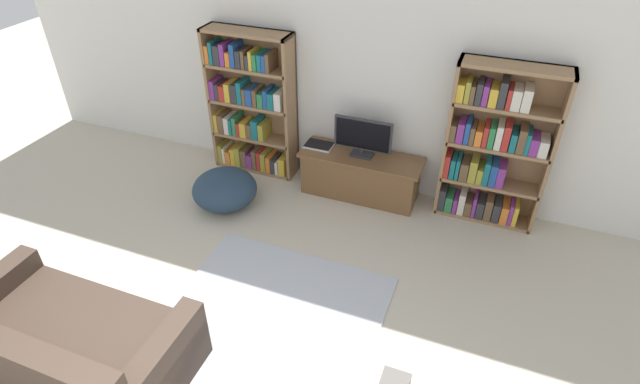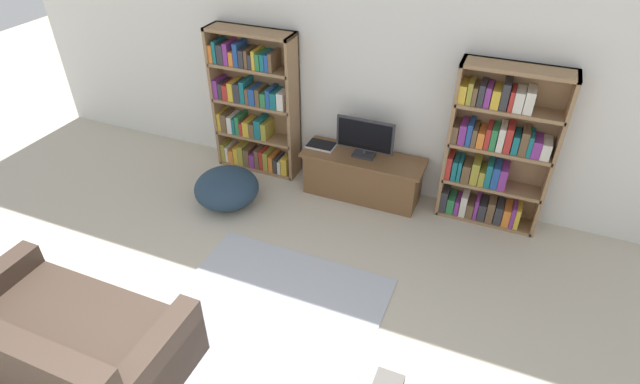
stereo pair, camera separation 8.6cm
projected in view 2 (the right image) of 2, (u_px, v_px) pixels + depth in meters
wall_back at (365, 78)px, 5.31m from camera, size 8.80×0.06×2.60m
bookshelf_left at (254, 106)px, 5.86m from camera, size 1.03×0.30×1.72m
bookshelf_right at (495, 152)px, 5.00m from camera, size 1.03×0.30×1.72m
tv_stand at (362, 176)px, 5.66m from camera, size 1.37×0.47×0.52m
television at (365, 137)px, 5.38m from camera, size 0.64×0.16×0.44m
laptop at (321, 145)px, 5.68m from camera, size 0.32×0.22×0.03m
area_rug at (266, 322)px, 4.26m from camera, size 1.82×1.82×0.02m
couch_left_sectional at (64, 345)px, 3.76m from camera, size 1.80×0.99×0.81m
beanbag_ottoman at (227, 188)px, 5.56m from camera, size 0.72×0.72×0.41m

